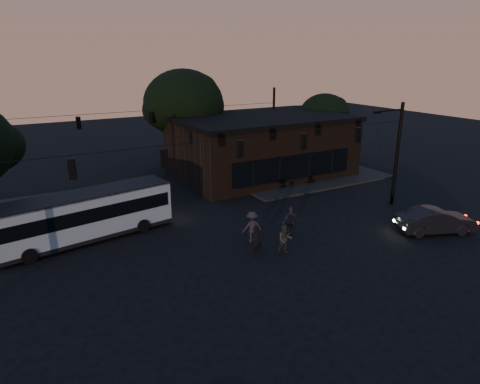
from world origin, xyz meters
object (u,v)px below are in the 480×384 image
pedestrian_b (285,239)px  pedestrian_a (256,242)px  building (261,145)px  pedestrian_d (252,227)px  pedestrian_c (291,221)px  car (436,221)px  bus (86,214)px

pedestrian_b → pedestrian_a: bearing=-174.4°
building → pedestrian_d: building is taller
pedestrian_b → pedestrian_d: size_ratio=0.89×
pedestrian_c → car: bearing=159.4°
pedestrian_a → pedestrian_b: 1.66m
pedestrian_c → pedestrian_a: bearing=28.0°
pedestrian_d → pedestrian_b: bearing=117.0°
building → pedestrian_c: (-6.04, -13.01, -1.78)m
building → pedestrian_c: bearing=-114.9°
pedestrian_b → pedestrian_d: pedestrian_d is taller
building → pedestrian_b: (-7.75, -14.84, -1.87)m
pedestrian_c → pedestrian_d: pedestrian_d is taller
car → building: bearing=29.1°
car → pedestrian_b: pedestrian_b is taller
pedestrian_a → pedestrian_d: bearing=78.5°
building → bus: bearing=-156.4°
pedestrian_b → pedestrian_d: (-0.79, 2.25, 0.10)m
car → pedestrian_a: pedestrian_a is taller
bus → pedestrian_c: bearing=-37.0°
bus → pedestrian_a: bus is taller
building → pedestrian_a: building is taller
car → pedestrian_a: (-11.49, 2.67, 0.09)m
pedestrian_a → pedestrian_d: size_ratio=0.93×
bus → pedestrian_b: size_ratio=6.29×
car → pedestrian_c: size_ratio=2.55×
pedestrian_b → car: bearing=9.1°
bus → pedestrian_c: size_ratio=5.69×
pedestrian_c → pedestrian_d: (-2.50, 0.42, 0.01)m
bus → car: bearing=-36.6°
car → pedestrian_c: 9.13m
pedestrian_b → pedestrian_d: 2.38m
bus → pedestrian_d: (8.41, -5.17, -0.69)m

